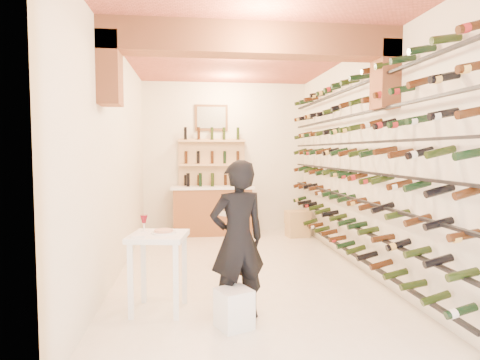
% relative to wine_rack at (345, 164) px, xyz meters
% --- Properties ---
extents(ground, '(6.00, 6.00, 0.00)m').
position_rel_wine_rack_xyz_m(ground, '(-1.53, 0.00, -1.55)').
color(ground, silver).
rests_on(ground, ground).
extents(room_shell, '(3.52, 6.02, 3.21)m').
position_rel_wine_rack_xyz_m(room_shell, '(-1.53, -0.26, 0.70)').
color(room_shell, silver).
rests_on(room_shell, ground).
extents(wine_rack, '(0.32, 5.70, 2.56)m').
position_rel_wine_rack_xyz_m(wine_rack, '(0.00, 0.00, 0.00)').
color(wine_rack, black).
rests_on(wine_rack, ground).
extents(back_counter, '(1.70, 0.62, 1.29)m').
position_rel_wine_rack_xyz_m(back_counter, '(-1.83, 2.65, -1.02)').
color(back_counter, brown).
rests_on(back_counter, ground).
extents(back_shelving, '(1.40, 0.31, 2.73)m').
position_rel_wine_rack_xyz_m(back_shelving, '(-1.83, 2.89, -0.38)').
color(back_shelving, tan).
rests_on(back_shelving, ground).
extents(tasting_table, '(0.67, 0.67, 1.03)m').
position_rel_wine_rack_xyz_m(tasting_table, '(-2.62, -1.39, -0.85)').
color(tasting_table, white).
rests_on(tasting_table, ground).
extents(white_stool, '(0.41, 0.41, 0.38)m').
position_rel_wine_rack_xyz_m(white_stool, '(-1.85, -1.91, -1.36)').
color(white_stool, white).
rests_on(white_stool, ground).
extents(person, '(0.69, 0.55, 1.64)m').
position_rel_wine_rack_xyz_m(person, '(-1.79, -1.68, -0.73)').
color(person, black).
rests_on(person, ground).
extents(chrome_barstool, '(0.44, 0.44, 0.86)m').
position_rel_wine_rack_xyz_m(chrome_barstool, '(-1.67, 0.30, -1.05)').
color(chrome_barstool, silver).
rests_on(chrome_barstool, ground).
extents(crate_lower, '(0.47, 0.36, 0.26)m').
position_rel_wine_rack_xyz_m(crate_lower, '(-0.13, 2.19, -1.42)').
color(crate_lower, tan).
rests_on(crate_lower, ground).
extents(crate_upper, '(0.50, 0.37, 0.27)m').
position_rel_wine_rack_xyz_m(crate_upper, '(-0.13, 2.19, -1.15)').
color(crate_upper, tan).
rests_on(crate_upper, crate_lower).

